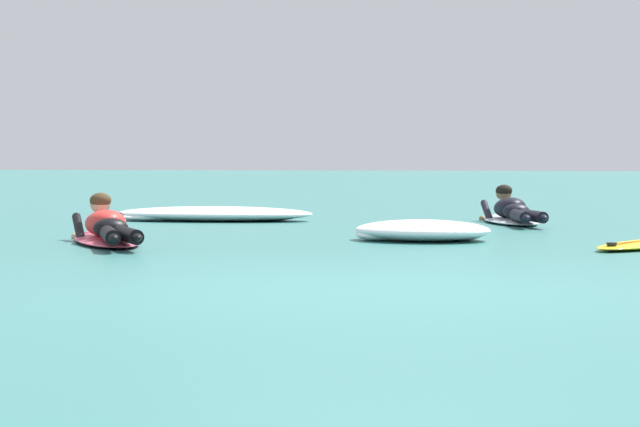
# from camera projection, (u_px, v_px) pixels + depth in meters

# --- Properties ---
(ground_plane) EXTENTS (120.00, 120.00, 0.00)m
(ground_plane) POSITION_uv_depth(u_px,v_px,m) (477.00, 217.00, 18.11)
(ground_plane) COLOR #387A75
(surfer_near) EXTENTS (1.55, 2.44, 0.53)m
(surfer_near) POSITION_uv_depth(u_px,v_px,m) (107.00, 230.00, 12.46)
(surfer_near) COLOR #E54C66
(surfer_near) RESTS_ON ground
(surfer_far) EXTENTS (1.04, 2.51, 0.54)m
(surfer_far) POSITION_uv_depth(u_px,v_px,m) (512.00, 213.00, 16.24)
(surfer_far) COLOR silver
(surfer_far) RESTS_ON ground
(whitewater_mid_right) EXTENTS (1.57, 1.35, 0.21)m
(whitewater_mid_right) POSITION_uv_depth(u_px,v_px,m) (423.00, 231.00, 13.00)
(whitewater_mid_right) COLOR white
(whitewater_mid_right) RESTS_ON ground
(whitewater_back) EXTENTS (2.71, 1.25, 0.19)m
(whitewater_back) POSITION_uv_depth(u_px,v_px,m) (215.00, 214.00, 17.01)
(whitewater_back) COLOR white
(whitewater_back) RESTS_ON ground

